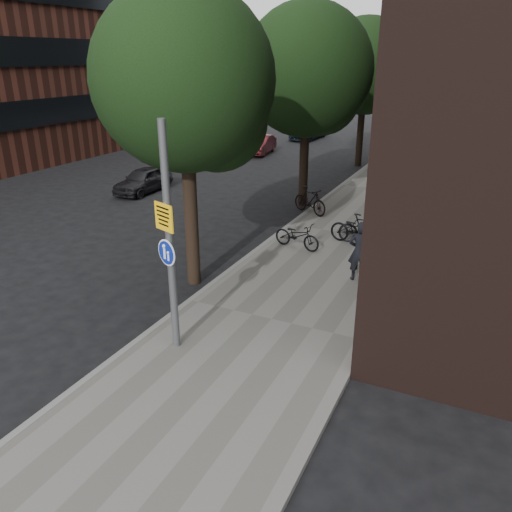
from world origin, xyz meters
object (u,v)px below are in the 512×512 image
Objects in this scene: parked_bike_facade_near at (358,230)px; parked_car_near at (143,180)px; pedestrian at (359,251)px; signpost at (170,241)px.

parked_car_near is at bearing 84.81° from parked_bike_facade_near.
parked_car_near reaches higher than parked_bike_facade_near.
pedestrian reaches higher than parked_car_near.
pedestrian is at bearing -154.91° from parked_bike_facade_near.
signpost is 5.78m from pedestrian.
signpost reaches higher than parked_bike_facade_near.
signpost is at bearing 39.66° from pedestrian.
parked_car_near is (-8.82, 10.48, -1.92)m from signpost.
signpost is 1.43× the size of parked_car_near.
pedestrian is 0.88× the size of parked_bike_facade_near.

